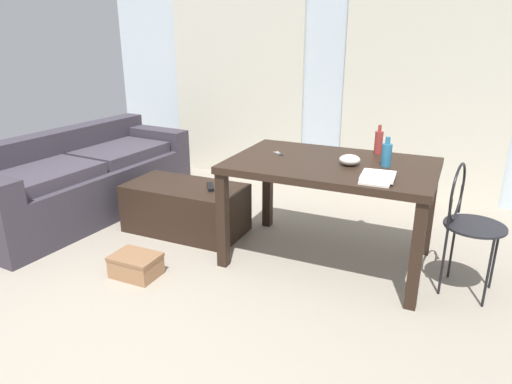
{
  "coord_description": "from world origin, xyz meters",
  "views": [
    {
      "loc": [
        1.38,
        -1.54,
        1.61
      ],
      "look_at": [
        -0.04,
        1.54,
        0.41
      ],
      "focal_mm": 32.49,
      "sensor_mm": 36.0,
      "label": 1
    }
  ],
  "objects_px": {
    "book_stack": "(378,177)",
    "tv_remote_primary": "(210,187)",
    "couch": "(81,181)",
    "coffee_table": "(186,208)",
    "scissors": "(280,154)",
    "bottle_near": "(387,154)",
    "craft_table": "(331,175)",
    "bottle_far": "(379,142)",
    "shoebox": "(136,265)",
    "bowl": "(350,160)",
    "wire_chair": "(466,213)"
  },
  "relations": [
    {
      "from": "book_stack",
      "to": "tv_remote_primary",
      "type": "height_order",
      "value": "book_stack"
    },
    {
      "from": "couch",
      "to": "coffee_table",
      "type": "relative_size",
      "value": 2.21
    },
    {
      "from": "scissors",
      "to": "bottle_near",
      "type": "bearing_deg",
      "value": 0.55
    },
    {
      "from": "couch",
      "to": "craft_table",
      "type": "distance_m",
      "value": 2.33
    },
    {
      "from": "coffee_table",
      "to": "book_stack",
      "type": "distance_m",
      "value": 1.7
    },
    {
      "from": "coffee_table",
      "to": "bottle_far",
      "type": "relative_size",
      "value": 4.62
    },
    {
      "from": "bottle_far",
      "to": "book_stack",
      "type": "height_order",
      "value": "bottle_far"
    },
    {
      "from": "scissors",
      "to": "shoebox",
      "type": "xyz_separation_m",
      "value": [
        -0.71,
        -0.83,
        -0.67
      ]
    },
    {
      "from": "coffee_table",
      "to": "tv_remote_primary",
      "type": "distance_m",
      "value": 0.31
    },
    {
      "from": "book_stack",
      "to": "tv_remote_primary",
      "type": "relative_size",
      "value": 1.56
    },
    {
      "from": "couch",
      "to": "scissors",
      "type": "xyz_separation_m",
      "value": [
        1.9,
        0.08,
        0.44
      ]
    },
    {
      "from": "coffee_table",
      "to": "bowl",
      "type": "relative_size",
      "value": 6.83
    },
    {
      "from": "couch",
      "to": "book_stack",
      "type": "height_order",
      "value": "book_stack"
    },
    {
      "from": "bottle_far",
      "to": "wire_chair",
      "type": "bearing_deg",
      "value": -33.37
    },
    {
      "from": "wire_chair",
      "to": "bottle_near",
      "type": "bearing_deg",
      "value": 169.35
    },
    {
      "from": "book_stack",
      "to": "bottle_near",
      "type": "bearing_deg",
      "value": 91.44
    },
    {
      "from": "bottle_far",
      "to": "coffee_table",
      "type": "bearing_deg",
      "value": -165.92
    },
    {
      "from": "coffee_table",
      "to": "bowl",
      "type": "distance_m",
      "value": 1.46
    },
    {
      "from": "scissors",
      "to": "shoebox",
      "type": "height_order",
      "value": "scissors"
    },
    {
      "from": "bottle_far",
      "to": "craft_table",
      "type": "bearing_deg",
      "value": -122.56
    },
    {
      "from": "wire_chair",
      "to": "tv_remote_primary",
      "type": "height_order",
      "value": "wire_chair"
    },
    {
      "from": "wire_chair",
      "to": "book_stack",
      "type": "relative_size",
      "value": 3.01
    },
    {
      "from": "bottle_near",
      "to": "bowl",
      "type": "height_order",
      "value": "bottle_near"
    },
    {
      "from": "craft_table",
      "to": "bottle_far",
      "type": "xyz_separation_m",
      "value": [
        0.24,
        0.38,
        0.18
      ]
    },
    {
      "from": "couch",
      "to": "wire_chair",
      "type": "bearing_deg",
      "value": -0.2
    },
    {
      "from": "tv_remote_primary",
      "to": "shoebox",
      "type": "relative_size",
      "value": 0.56
    },
    {
      "from": "tv_remote_primary",
      "to": "craft_table",
      "type": "bearing_deg",
      "value": -36.18
    },
    {
      "from": "bowl",
      "to": "book_stack",
      "type": "relative_size",
      "value": 0.51
    },
    {
      "from": "bowl",
      "to": "tv_remote_primary",
      "type": "height_order",
      "value": "bowl"
    },
    {
      "from": "scissors",
      "to": "craft_table",
      "type": "bearing_deg",
      "value": -6.67
    },
    {
      "from": "couch",
      "to": "bottle_near",
      "type": "distance_m",
      "value": 2.71
    },
    {
      "from": "couch",
      "to": "coffee_table",
      "type": "height_order",
      "value": "couch"
    },
    {
      "from": "craft_table",
      "to": "bottle_far",
      "type": "distance_m",
      "value": 0.48
    },
    {
      "from": "wire_chair",
      "to": "couch",
      "type": "bearing_deg",
      "value": 179.8
    },
    {
      "from": "wire_chair",
      "to": "bottle_near",
      "type": "xyz_separation_m",
      "value": [
        -0.53,
        0.1,
        0.3
      ]
    },
    {
      "from": "couch",
      "to": "craft_table",
      "type": "xyz_separation_m",
      "value": [
        2.3,
        0.03,
        0.35
      ]
    },
    {
      "from": "bottle_near",
      "to": "shoebox",
      "type": "xyz_separation_m",
      "value": [
        -1.47,
        -0.83,
        -0.75
      ]
    },
    {
      "from": "wire_chair",
      "to": "shoebox",
      "type": "bearing_deg",
      "value": -159.8
    },
    {
      "from": "bottle_near",
      "to": "tv_remote_primary",
      "type": "bearing_deg",
      "value": -179.02
    },
    {
      "from": "craft_table",
      "to": "shoebox",
      "type": "height_order",
      "value": "craft_table"
    },
    {
      "from": "tv_remote_primary",
      "to": "scissors",
      "type": "bearing_deg",
      "value": -32.81
    },
    {
      "from": "tv_remote_primary",
      "to": "shoebox",
      "type": "bearing_deg",
      "value": -133.48
    },
    {
      "from": "craft_table",
      "to": "wire_chair",
      "type": "height_order",
      "value": "wire_chair"
    },
    {
      "from": "bottle_near",
      "to": "shoebox",
      "type": "bearing_deg",
      "value": -150.46
    },
    {
      "from": "bowl",
      "to": "tv_remote_primary",
      "type": "relative_size",
      "value": 0.79
    },
    {
      "from": "bottle_near",
      "to": "bottle_far",
      "type": "height_order",
      "value": "bottle_far"
    },
    {
      "from": "book_stack",
      "to": "scissors",
      "type": "bearing_deg",
      "value": 157.94
    },
    {
      "from": "wire_chair",
      "to": "tv_remote_primary",
      "type": "distance_m",
      "value": 1.87
    },
    {
      "from": "couch",
      "to": "bottle_near",
      "type": "height_order",
      "value": "bottle_near"
    },
    {
      "from": "wire_chair",
      "to": "bowl",
      "type": "height_order",
      "value": "wire_chair"
    }
  ]
}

